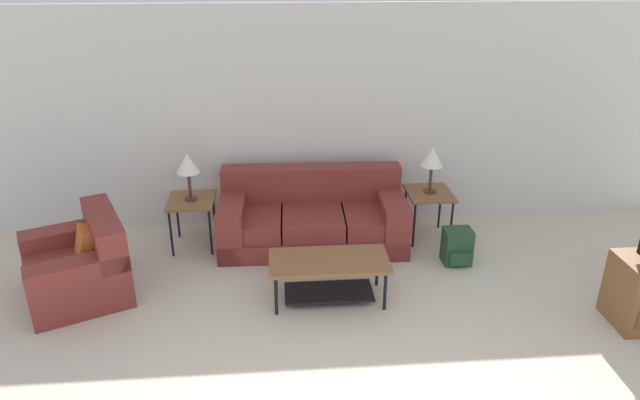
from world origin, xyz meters
TOP-DOWN VIEW (x-y plane):
  - wall_back at (0.00, 4.34)m, footprint 9.15×0.06m
  - couch at (-0.04, 3.73)m, footprint 2.11×1.03m
  - armchair at (-2.36, 2.83)m, footprint 1.23×1.30m
  - coffee_table at (0.04, 2.52)m, footprint 1.13×0.55m
  - side_table_left at (-1.39, 3.75)m, footprint 0.51×0.55m
  - side_table_right at (1.31, 3.75)m, footprint 0.51×0.55m
  - table_lamp_left at (-1.39, 3.75)m, footprint 0.25×0.25m
  - table_lamp_right at (1.31, 3.75)m, footprint 0.25×0.25m
  - backpack at (1.48, 3.12)m, footprint 0.29×0.32m

SIDE VIEW (x-z plane):
  - backpack at x=1.48m, z-range 0.00..0.38m
  - armchair at x=-2.36m, z-range -0.11..0.69m
  - couch at x=-0.04m, z-range -0.12..0.70m
  - coffee_table at x=0.04m, z-range 0.10..0.54m
  - side_table_left at x=-1.39m, z-range 0.23..0.80m
  - side_table_right at x=1.31m, z-range 0.23..0.80m
  - table_lamp_left at x=-1.39m, z-range 0.72..1.26m
  - table_lamp_right at x=1.31m, z-range 0.72..1.26m
  - wall_back at x=0.00m, z-range 0.00..2.60m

